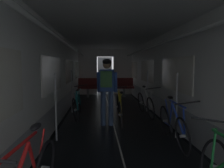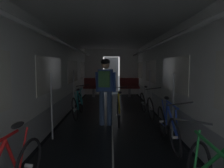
{
  "view_description": "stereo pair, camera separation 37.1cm",
  "coord_description": "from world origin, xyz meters",
  "px_view_note": "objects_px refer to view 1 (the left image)",
  "views": [
    {
      "loc": [
        -0.41,
        -2.12,
        1.55
      ],
      "look_at": [
        0.0,
        3.74,
        1.03
      ],
      "focal_mm": 32.93,
      "sensor_mm": 36.0,
      "label": 1
    },
    {
      "loc": [
        -0.04,
        -2.14,
        1.55
      ],
      "look_at": [
        0.0,
        3.74,
        1.03
      ],
      "focal_mm": 32.93,
      "sensor_mm": 36.0,
      "label": 2
    }
  ],
  "objects_px": {
    "bicycle_white": "(145,104)",
    "person_cyclist_aisle": "(107,85)",
    "bench_seat_far_right": "(124,86)",
    "bicycle_teal": "(77,105)",
    "bicycle_blue": "(173,125)",
    "bicycle_yellow_in_aisle": "(119,109)",
    "bench_seat_far_left": "(88,86)"
  },
  "relations": [
    {
      "from": "bicycle_blue",
      "to": "bicycle_yellow_in_aisle",
      "type": "bearing_deg",
      "value": 119.18
    },
    {
      "from": "bicycle_teal",
      "to": "bicycle_white",
      "type": "xyz_separation_m",
      "value": [
        2.1,
        0.04,
        0.0
      ]
    },
    {
      "from": "bicycle_teal",
      "to": "bicycle_yellow_in_aisle",
      "type": "bearing_deg",
      "value": -28.76
    },
    {
      "from": "bicycle_blue",
      "to": "bicycle_yellow_in_aisle",
      "type": "relative_size",
      "value": 1.0
    },
    {
      "from": "bench_seat_far_right",
      "to": "bicycle_blue",
      "type": "height_order",
      "value": "same"
    },
    {
      "from": "bench_seat_far_right",
      "to": "bicycle_teal",
      "type": "height_order",
      "value": "bicycle_teal"
    },
    {
      "from": "bench_seat_far_right",
      "to": "bicycle_white",
      "type": "height_order",
      "value": "same"
    },
    {
      "from": "bench_seat_far_right",
      "to": "person_cyclist_aisle",
      "type": "distance_m",
      "value": 5.1
    },
    {
      "from": "bench_seat_far_right",
      "to": "bicycle_blue",
      "type": "relative_size",
      "value": 0.58
    },
    {
      "from": "bench_seat_far_left",
      "to": "bicycle_blue",
      "type": "relative_size",
      "value": 0.58
    },
    {
      "from": "bicycle_white",
      "to": "bicycle_yellow_in_aisle",
      "type": "xyz_separation_m",
      "value": [
        -0.89,
        -0.71,
        0.0
      ]
    },
    {
      "from": "person_cyclist_aisle",
      "to": "bicycle_yellow_in_aisle",
      "type": "relative_size",
      "value": 1.02
    },
    {
      "from": "bicycle_white",
      "to": "bench_seat_far_right",
      "type": "bearing_deg",
      "value": 92.45
    },
    {
      "from": "bicycle_teal",
      "to": "bicycle_white",
      "type": "height_order",
      "value": "bicycle_teal"
    },
    {
      "from": "bicycle_yellow_in_aisle",
      "to": "bench_seat_far_right",
      "type": "bearing_deg",
      "value": 81.26
    },
    {
      "from": "bench_seat_far_right",
      "to": "person_cyclist_aisle",
      "type": "bearing_deg",
      "value": -102.19
    },
    {
      "from": "bench_seat_far_right",
      "to": "person_cyclist_aisle",
      "type": "xyz_separation_m",
      "value": [
        -1.07,
        -4.96,
        0.5
      ]
    },
    {
      "from": "bench_seat_far_left",
      "to": "bench_seat_far_right",
      "type": "xyz_separation_m",
      "value": [
        1.8,
        0.0,
        0.0
      ]
    },
    {
      "from": "bicycle_teal",
      "to": "bicycle_white",
      "type": "distance_m",
      "value": 2.1
    },
    {
      "from": "bicycle_white",
      "to": "bicycle_blue",
      "type": "bearing_deg",
      "value": -89.8
    },
    {
      "from": "bench_seat_far_left",
      "to": "bicycle_teal",
      "type": "distance_m",
      "value": 4.03
    },
    {
      "from": "bicycle_white",
      "to": "bicycle_yellow_in_aisle",
      "type": "distance_m",
      "value": 1.14
    },
    {
      "from": "bench_seat_far_right",
      "to": "bicycle_white",
      "type": "bearing_deg",
      "value": -87.55
    },
    {
      "from": "bicycle_yellow_in_aisle",
      "to": "bicycle_blue",
      "type": "bearing_deg",
      "value": -60.82
    },
    {
      "from": "bicycle_teal",
      "to": "person_cyclist_aisle",
      "type": "relative_size",
      "value": 0.98
    },
    {
      "from": "bicycle_blue",
      "to": "bench_seat_far_right",
      "type": "bearing_deg",
      "value": 91.62
    },
    {
      "from": "bench_seat_far_left",
      "to": "bench_seat_far_right",
      "type": "distance_m",
      "value": 1.8
    },
    {
      "from": "bicycle_white",
      "to": "person_cyclist_aisle",
      "type": "relative_size",
      "value": 0.98
    },
    {
      "from": "person_cyclist_aisle",
      "to": "bicycle_teal",
      "type": "bearing_deg",
      "value": 132.88
    },
    {
      "from": "bench_seat_far_right",
      "to": "bicycle_teal",
      "type": "distance_m",
      "value": 4.47
    },
    {
      "from": "person_cyclist_aisle",
      "to": "bench_seat_far_left",
      "type": "bearing_deg",
      "value": 98.37
    },
    {
      "from": "bench_seat_far_left",
      "to": "bicycle_yellow_in_aisle",
      "type": "distance_m",
      "value": 4.82
    }
  ]
}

